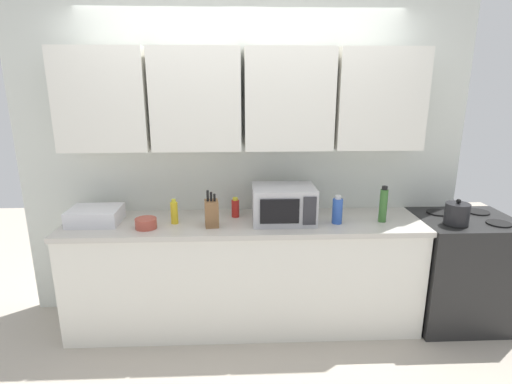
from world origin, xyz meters
The scene contains 13 objects.
ground_plane centered at (0.00, -1.00, 0.00)m, with size 8.00×8.00×0.00m, color #B2A899.
wall_back_with_cabinets centered at (0.00, -0.07, 1.58)m, with size 3.67×0.38×2.60m.
counter_run centered at (0.00, -0.30, 0.45)m, with size 2.80×0.63×0.90m.
stove_range centered at (1.78, -0.32, 0.45)m, with size 0.76×0.64×0.91m.
kettle centered at (1.61, -0.46, 0.99)m, with size 0.18×0.18×0.19m.
microwave centered at (0.31, -0.32, 1.04)m, with size 0.48×0.37×0.28m.
dish_rack centered at (-1.14, -0.30, 0.96)m, with size 0.38×0.30×0.12m, color silver.
knife_block centered at (-0.24, -0.41, 1.00)m, with size 0.11×0.13×0.28m.
bottle_yellow_mustard centered at (-0.53, -0.33, 0.99)m, with size 0.06×0.06×0.19m.
bottle_blue_cleaner centered at (0.72, -0.38, 1.00)m, with size 0.08×0.08×0.22m.
bottle_red_sauce centered at (-0.07, -0.20, 0.98)m, with size 0.06×0.06×0.16m.
bottle_green_oil centered at (1.08, -0.36, 1.04)m, with size 0.06×0.06×0.29m.
bowl_ceramic_small centered at (-0.73, -0.43, 0.94)m, with size 0.16×0.16×0.07m, color #B24C3D.
Camera 1 is at (-0.03, -3.29, 1.96)m, focal length 28.34 mm.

